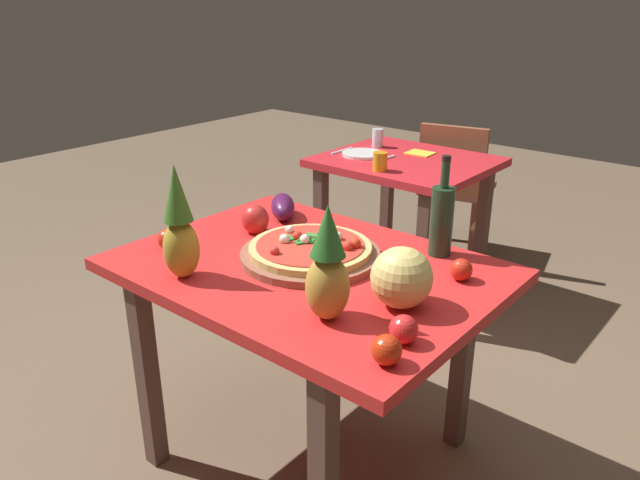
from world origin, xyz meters
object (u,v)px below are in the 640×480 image
wine_bottle (442,219)px  fork_utensil (342,151)px  tomato_beside_pepper (168,239)px  knife_utensil (384,159)px  bell_pepper (255,219)px  pizza (311,247)px  drinking_glass_juice (380,162)px  background_table (405,182)px  eggplant (283,207)px  tomato_near_board (387,350)px  display_table (308,290)px  pineapple_right (179,228)px  pineapple_left (328,269)px  pizza_board (310,255)px  tomato_at_corner (404,329)px  napkin_folded (420,153)px  dinner_plate (363,154)px  melon (402,278)px  dining_chair (455,183)px  drinking_glass_water (378,138)px  tomato_by_bottle (461,270)px

wine_bottle → fork_utensil: 1.45m
tomato_beside_pepper → knife_utensil: 1.47m
bell_pepper → knife_utensil: 1.19m
pizza → drinking_glass_juice: size_ratio=4.39×
background_table → fork_utensil: size_ratio=4.71×
eggplant → tomato_near_board: eggplant is taller
display_table → pineapple_right: 0.47m
display_table → pineapple_left: (0.27, -0.23, 0.24)m
pizza_board → tomato_at_corner: (0.52, -0.25, 0.02)m
fork_utensil → napkin_folded: bearing=33.2°
bell_pepper → fork_utensil: bearing=113.5°
background_table → display_table: bearing=-70.5°
background_table → fork_utensil: 0.39m
wine_bottle → tomato_at_corner: size_ratio=4.53×
napkin_folded → bell_pepper: bearing=-83.9°
tomato_beside_pepper → fork_utensil: 1.52m
eggplant → background_table: bearing=96.2°
tomato_beside_pepper → fork_utensil: size_ratio=0.40×
pineapple_right → dinner_plate: bearing=106.4°
background_table → pineapple_left: size_ratio=2.62×
melon → tomato_at_corner: 0.20m
eggplant → fork_utensil: 1.10m
background_table → knife_utensil: knife_utensil is taller
wine_bottle → tomato_beside_pepper: bearing=-142.9°
dining_chair → tomato_near_board: 2.49m
wine_bottle → eggplant: 0.66m
background_table → eggplant: size_ratio=4.24×
drinking_glass_water → fork_utensil: size_ratio=0.57×
tomato_by_bottle → fork_utensil: bearing=140.6°
melon → drinking_glass_water: 1.89m
bell_pepper → display_table: bearing=-15.7°
pizza_board → pizza: 0.03m
dinner_plate → pizza_board: bearing=-61.0°
pineapple_left → knife_utensil: pineapple_left is taller
wine_bottle → pizza_board: bearing=-135.4°
napkin_folded → melon: bearing=-60.6°
background_table → pineapple_right: size_ratio=2.37×
wine_bottle → bell_pepper: size_ratio=3.09×
pineapple_right → fork_utensil: bearing=111.0°
bell_pepper → tomato_near_board: bell_pepper is taller
wine_bottle → pineapple_left: wine_bottle is taller
bell_pepper → tomato_by_bottle: bell_pepper is taller
dining_chair → wine_bottle: 1.82m
dining_chair → wine_bottle: (0.78, -1.60, 0.40)m
dining_chair → pineapple_right: pineapple_right is taller
eggplant → drinking_glass_juice: drinking_glass_juice is taller
display_table → pineapple_left: pineapple_left is taller
eggplant → knife_utensil: (-0.20, 0.99, -0.04)m
pineapple_right → background_table: bearing=98.3°
wine_bottle → bell_pepper: bearing=-157.7°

